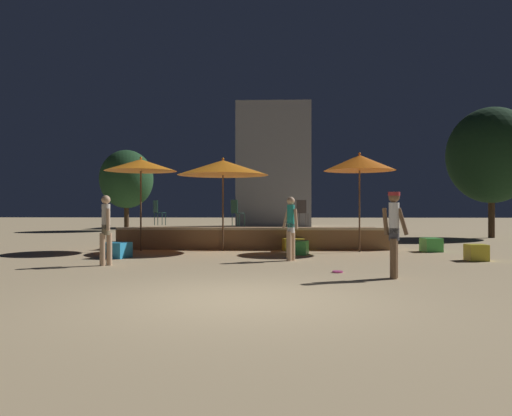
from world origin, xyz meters
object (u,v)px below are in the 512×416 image
at_px(patio_umbrella_0, 141,165).
at_px(frisbee_disc, 338,272).
at_px(background_tree_1, 127,179).
at_px(cube_seat_0, 431,245).
at_px(person_0, 291,227).
at_px(patio_umbrella_2, 223,168).
at_px(person_2, 394,230).
at_px(bistro_chair_2, 158,210).
at_px(cube_seat_3, 293,244).
at_px(background_tree_0, 492,155).
at_px(bistro_chair_0, 302,210).
at_px(patio_umbrella_1, 360,163).
at_px(person_1, 106,228).
at_px(cube_seat_2, 298,248).
at_px(bistro_chair_1, 236,210).
at_px(cube_seat_1, 476,253).
at_px(cube_seat_4, 116,250).

bearing_deg(patio_umbrella_0, frisbee_disc, -42.30).
relative_size(patio_umbrella_0, background_tree_1, 0.62).
height_order(cube_seat_0, frisbee_disc, cube_seat_0).
bearing_deg(person_0, patio_umbrella_2, 73.24).
xyz_separation_m(person_2, bistro_chair_2, (-6.55, 8.30, 0.34)).
bearing_deg(background_tree_1, person_2, -60.29).
xyz_separation_m(cube_seat_0, cube_seat_3, (-4.23, 0.24, -0.02)).
distance_m(person_0, person_2, 3.64).
relative_size(patio_umbrella_0, background_tree_0, 0.51).
xyz_separation_m(patio_umbrella_0, bistro_chair_0, (5.15, 1.88, -1.42)).
height_order(patio_umbrella_1, person_1, patio_umbrella_1).
bearing_deg(bistro_chair_2, cube_seat_0, -142.09).
relative_size(patio_umbrella_0, patio_umbrella_2, 1.01).
xyz_separation_m(patio_umbrella_0, patio_umbrella_1, (6.79, -0.13, 0.04)).
bearing_deg(cube_seat_3, background_tree_0, 37.47).
bearing_deg(person_0, cube_seat_0, -20.32).
bearing_deg(background_tree_0, cube_seat_2, -137.31).
xyz_separation_m(cube_seat_0, person_1, (-8.73, -3.98, 0.66)).
bearing_deg(cube_seat_2, bistro_chair_1, 128.83).
bearing_deg(cube_seat_2, patio_umbrella_2, 152.71).
xyz_separation_m(patio_umbrella_0, cube_seat_3, (4.76, 0.25, -2.49)).
relative_size(patio_umbrella_0, person_1, 1.80).
distance_m(frisbee_disc, background_tree_1, 21.35).
bearing_deg(frisbee_disc, patio_umbrella_1, 75.50).
xyz_separation_m(cube_seat_2, person_1, (-4.61, -2.90, 0.67)).
bearing_deg(bistro_chair_0, person_2, 117.81).
xyz_separation_m(cube_seat_2, cube_seat_3, (-0.11, 1.32, -0.01)).
distance_m(patio_umbrella_1, cube_seat_3, 3.26).
relative_size(cube_seat_1, bistro_chair_0, 0.54).
bearing_deg(cube_seat_2, patio_umbrella_1, 26.08).
relative_size(patio_umbrella_0, cube_seat_1, 6.02).
relative_size(background_tree_0, background_tree_1, 1.23).
bearing_deg(cube_seat_0, person_0, -147.93).
distance_m(patio_umbrella_0, cube_seat_2, 5.57).
xyz_separation_m(patio_umbrella_2, person_1, (-2.31, -4.09, -1.73)).
relative_size(cube_seat_1, background_tree_0, 0.08).
bearing_deg(cube_seat_4, cube_seat_3, 26.97).
distance_m(person_1, frisbee_disc, 5.43).
bearing_deg(person_1, bistro_chair_2, -124.59).
relative_size(person_2, bistro_chair_0, 1.84).
xyz_separation_m(background_tree_0, background_tree_1, (-18.44, 6.31, -0.67)).
height_order(person_1, bistro_chair_1, person_1).
xyz_separation_m(cube_seat_0, cube_seat_1, (0.34, -2.58, -0.00)).
height_order(cube_seat_1, bistro_chair_1, bistro_chair_1).
bearing_deg(cube_seat_2, background_tree_1, 122.88).
distance_m(patio_umbrella_0, person_2, 8.92).
height_order(frisbee_disc, background_tree_1, background_tree_1).
height_order(patio_umbrella_0, person_1, patio_umbrella_0).
distance_m(cube_seat_2, bistro_chair_0, 3.15).
relative_size(person_0, person_1, 0.99).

